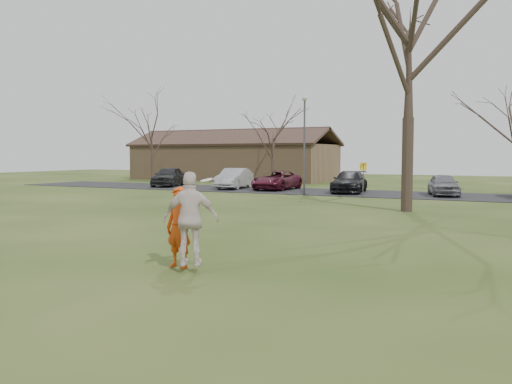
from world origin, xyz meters
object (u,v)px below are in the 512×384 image
car_1 (234,178)px  car_4 (443,185)px  car_0 (169,176)px  catching_play (191,219)px  lamp_post (304,132)px  big_tree (410,54)px  player_defender (179,227)px  building (233,161)px  car_3 (349,182)px  car_2 (277,180)px

car_1 → car_4: bearing=-9.7°
car_0 → catching_play: catching_play is taller
catching_play → lamp_post: size_ratio=0.33×
car_4 → lamp_post: bearing=-178.5°
car_4 → big_tree: bearing=-106.8°
player_defender → car_4: player_defender is taller
building → player_defender: bearing=-62.1°
player_defender → big_tree: 15.98m
catching_play → big_tree: (1.53, 14.99, 5.81)m
building → big_tree: 32.23m
car_0 → car_3: size_ratio=0.94×
car_1 → car_2: car_1 is taller
car_0 → car_4: 20.95m
car_1 → building: bearing=110.7°
catching_play → lamp_post: (-6.47, 22.49, 2.78)m
car_4 → lamp_post: size_ratio=0.63×
car_3 → big_tree: size_ratio=0.35×
car_2 → catching_play: size_ratio=2.39×
car_4 → catching_play: size_ratio=1.94×
car_2 → big_tree: bearing=-43.0°
building → big_tree: size_ratio=1.47×
car_0 → car_3: 14.99m
player_defender → car_3: bearing=102.4°
building → lamp_post: bearing=-47.9°
car_4 → player_defender: bearing=-111.1°
car_2 → catching_play: (9.79, -25.47, 0.47)m
car_4 → lamp_post: 9.15m
car_2 → lamp_post: lamp_post is taller
car_3 → big_tree: big_tree is taller
catching_play → car_1: bearing=117.5°
car_1 → car_0: bearing=169.0°
big_tree → building: bearing=133.7°
player_defender → car_1: (-12.57, 24.83, -0.13)m
car_3 → lamp_post: (-2.21, -2.54, 3.22)m
car_3 → lamp_post: 4.66m
big_tree → lamp_post: bearing=136.8°
car_0 → catching_play: bearing=-71.5°
car_3 → big_tree: (5.79, -10.04, 6.25)m
player_defender → catching_play: 0.72m
car_2 → car_3: bearing=-4.8°
player_defender → building: size_ratio=0.09×
car_2 → big_tree: big_tree is taller
car_4 → car_2: bearing=162.0°
player_defender → car_0: player_defender is taller
car_0 → lamp_post: 13.47m
building → lamp_post: 20.99m
car_4 → big_tree: big_tree is taller
catching_play → lamp_post: 23.57m
car_1 → catching_play: 28.41m
car_2 → building: building is taller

